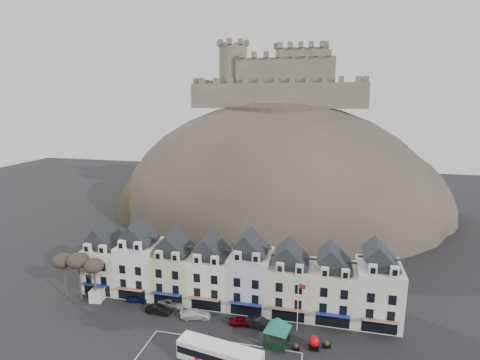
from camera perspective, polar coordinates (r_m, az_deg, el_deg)
name	(u,v)px	position (r m, az deg, el deg)	size (l,w,h in m)	color
coach_bay_markings	(219,359)	(56.40, -3.24, -25.52)	(22.00, 7.50, 0.01)	silver
townhouse_terrace	(233,273)	(66.10, -1.14, -14.02)	(54.40, 9.35, 11.80)	white
castle_hill	(279,213)	(116.43, 5.97, -5.06)	(100.00, 76.00, 68.00)	#37322B
castle	(283,80)	(118.40, 6.50, 14.87)	(50.20, 22.20, 22.00)	#635A4C
tree_left_far	(63,261)	(73.50, -25.36, -11.10)	(3.61, 3.61, 8.24)	#342821
tree_left_mid	(78,261)	(71.61, -23.47, -11.24)	(3.78, 3.78, 8.64)	#342821
tree_left_near	(94,266)	(70.20, -21.42, -12.15)	(3.43, 3.43, 7.84)	#342821
bus	(220,355)	(53.94, -3.11, -25.13)	(11.81, 4.58, 3.25)	#262628
bus_shelter	(278,324)	(56.90, 5.77, -20.96)	(6.84, 6.84, 4.41)	black
red_buoy	(314,342)	(58.36, 11.20, -23.08)	(1.58, 1.58, 1.95)	black
flagpole	(298,303)	(59.52, 8.90, -18.07)	(1.12, 0.45, 8.12)	silver
white_van	(100,291)	(73.69, -20.54, -15.61)	(2.81, 4.96, 2.14)	white
planter_west	(296,347)	(58.03, 8.49, -23.84)	(1.03, 0.69, 0.99)	black
planter_east	(327,344)	(59.16, 13.05, -23.21)	(1.17, 0.82, 1.06)	black
car_navy	(137,298)	(70.49, -15.40, -17.01)	(1.45, 3.61, 1.23)	#0B123A
car_black	(158,309)	(66.37, -12.33, -18.72)	(1.47, 4.22, 1.39)	black
car_silver	(171,303)	(67.89, -10.41, -17.93)	(2.13, 4.56, 1.29)	#A4A5AC
car_white	(196,314)	(64.28, -6.78, -19.61)	(1.98, 4.86, 1.41)	silver
car_maroon	(241,321)	(62.28, 0.23, -20.73)	(1.51, 3.75, 1.28)	#5E0508
car_charcoal	(260,323)	(61.72, 3.07, -20.94)	(1.62, 4.64, 1.53)	black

